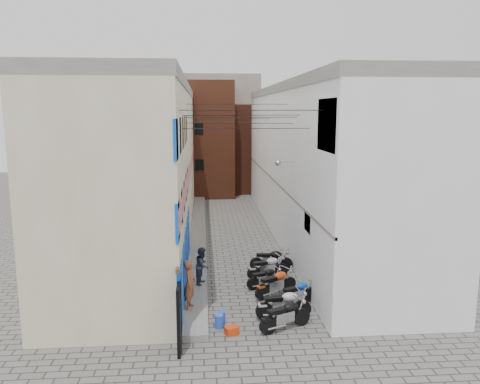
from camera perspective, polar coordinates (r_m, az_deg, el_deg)
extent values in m
plane|color=#5C5A56|center=(16.21, 2.11, -17.62)|extent=(90.00, 90.00, 0.00)
cube|color=slate|center=(28.26, -5.11, -5.26)|extent=(0.90, 26.00, 0.25)
cube|color=#C2B792|center=(27.67, -11.37, 2.97)|extent=(5.00, 26.00, 8.50)
cube|color=#CB7278|center=(27.51, -6.26, 2.54)|extent=(0.10, 26.00, 0.80)
cube|color=blue|center=(20.17, -6.74, -8.05)|extent=(0.12, 10.20, 2.40)
cube|color=blue|center=(19.32, -7.03, 3.31)|extent=(0.10, 10.20, 4.00)
cube|color=slate|center=(27.50, -11.70, 12.32)|extent=(5.10, 26.00, 0.50)
cube|color=black|center=(15.30, -7.42, -14.87)|extent=(0.10, 1.20, 2.20)
cube|color=white|center=(28.28, 9.21, 3.18)|extent=(5.00, 26.00, 8.50)
cube|color=blue|center=(16.35, 10.65, 8.01)|extent=(0.10, 2.40, 1.80)
cube|color=white|center=(19.30, 8.37, -3.66)|extent=(0.08, 1.00, 0.70)
cylinder|color=#B2B2B7|center=(21.75, 5.70, 3.80)|extent=(0.80, 0.06, 0.06)
sphere|color=#B2B2B7|center=(21.69, 4.66, 3.54)|extent=(0.28, 0.28, 0.28)
cube|color=slate|center=(28.12, 9.47, 12.33)|extent=(5.10, 26.00, 0.50)
cube|color=slate|center=(27.91, 4.25, 1.44)|extent=(0.10, 26.00, 0.12)
cube|color=brown|center=(42.35, -4.98, 6.48)|extent=(6.00, 6.00, 10.00)
cube|color=brown|center=(44.66, 1.51, 5.40)|extent=(5.00, 6.00, 8.00)
cube|color=slate|center=(48.35, -2.55, 7.52)|extent=(8.00, 5.00, 11.00)
cube|color=black|center=(40.01, -2.06, 0.84)|extent=(2.00, 0.30, 2.40)
cylinder|color=black|center=(16.37, 1.46, 9.93)|extent=(5.20, 0.02, 0.02)
cylinder|color=black|center=(18.37, 0.79, 7.74)|extent=(5.20, 0.02, 0.02)
cylinder|color=black|center=(20.85, 0.15, 9.10)|extent=(5.20, 0.02, 0.02)
cylinder|color=black|center=(23.34, -0.36, 10.65)|extent=(5.20, 0.02, 0.02)
cylinder|color=black|center=(26.35, -0.84, 7.74)|extent=(5.20, 0.02, 0.02)
cylinder|color=black|center=(29.33, -1.23, 8.93)|extent=(5.20, 0.02, 0.02)
cylinder|color=black|center=(19.35, 0.52, 9.33)|extent=(5.65, 2.07, 0.02)
cylinder|color=black|center=(22.35, -0.17, 8.38)|extent=(5.80, 1.58, 0.02)
imported|color=#975437|center=(17.70, -6.14, -11.10)|extent=(0.52, 0.72, 1.83)
imported|color=#2D3444|center=(20.05, -4.60, -8.91)|extent=(0.79, 0.90, 1.58)
cylinder|color=blue|center=(16.92, -2.56, -15.48)|extent=(0.38, 0.38, 0.48)
cylinder|color=blue|center=(17.23, -2.27, -15.05)|extent=(0.33, 0.33, 0.44)
cube|color=red|center=(16.53, -1.03, -16.52)|extent=(0.53, 0.47, 0.27)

